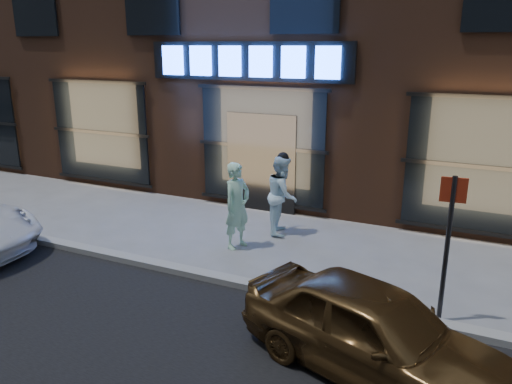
% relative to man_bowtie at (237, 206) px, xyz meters
% --- Properties ---
extents(ground, '(90.00, 90.00, 0.00)m').
position_rel_man_bowtie_xyz_m(ground, '(-0.54, -1.54, -0.88)').
color(ground, slate).
rests_on(ground, ground).
extents(curb, '(60.00, 0.25, 0.12)m').
position_rel_man_bowtie_xyz_m(curb, '(-0.54, -1.54, -0.82)').
color(curb, gray).
rests_on(curb, ground).
extents(storefront_building, '(30.20, 8.28, 10.30)m').
position_rel_man_bowtie_xyz_m(storefront_building, '(-0.54, 6.45, 4.27)').
color(storefront_building, '#54301E').
rests_on(storefront_building, ground).
extents(man_bowtie, '(0.60, 0.74, 1.76)m').
position_rel_man_bowtie_xyz_m(man_bowtie, '(0.00, 0.00, 0.00)').
color(man_bowtie, '#BDF8CD').
rests_on(man_bowtie, ground).
extents(man_cap, '(0.87, 0.99, 1.72)m').
position_rel_man_bowtie_xyz_m(man_cap, '(0.52, 1.15, -0.02)').
color(man_cap, white).
rests_on(man_cap, ground).
extents(gold_sedan, '(3.79, 2.49, 1.20)m').
position_rel_man_bowtie_xyz_m(gold_sedan, '(3.37, -2.95, -0.28)').
color(gold_sedan, brown).
rests_on(gold_sedan, ground).
extents(sign_post, '(0.36, 0.07, 2.24)m').
position_rel_man_bowtie_xyz_m(sign_post, '(4.03, -1.28, 0.47)').
color(sign_post, '#262628').
rests_on(sign_post, ground).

